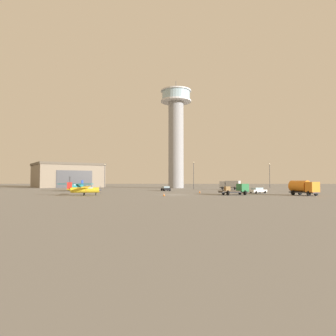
{
  "coord_description": "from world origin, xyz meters",
  "views": [
    {
      "loc": [
        0.2,
        -63.46,
        3.07
      ],
      "look_at": [
        -2.15,
        25.67,
        6.79
      ],
      "focal_mm": 31.71,
      "sensor_mm": 36.0,
      "label": 1
    }
  ],
  "objects_px": {
    "light_post_north": "(270,174)",
    "light_post_east": "(105,174)",
    "airplane_teal": "(76,186)",
    "light_post_west": "(194,173)",
    "truck_fuel_tanker_orange": "(303,187)",
    "truck_flatbed_green": "(237,189)",
    "traffic_cone_near_right": "(164,194)",
    "control_tower": "(176,129)",
    "car_black": "(166,188)",
    "car_white": "(258,190)",
    "traffic_cone_mid_apron": "(200,192)",
    "airplane_yellow": "(85,189)",
    "truck_box_silver": "(230,185)",
    "traffic_cone_near_left": "(99,191)"
  },
  "relations": [
    {
      "from": "light_post_east",
      "to": "airplane_teal",
      "type": "bearing_deg",
      "value": -92.33
    },
    {
      "from": "light_post_east",
      "to": "traffic_cone_mid_apron",
      "type": "xyz_separation_m",
      "value": [
        33.22,
        -41.33,
        -5.2
      ]
    },
    {
      "from": "airplane_teal",
      "to": "traffic_cone_near_right",
      "type": "distance_m",
      "value": 37.51
    },
    {
      "from": "airplane_teal",
      "to": "light_post_west",
      "type": "bearing_deg",
      "value": 138.94
    },
    {
      "from": "truck_flatbed_green",
      "to": "light_post_east",
      "type": "distance_m",
      "value": 64.89
    },
    {
      "from": "truck_fuel_tanker_orange",
      "to": "car_black",
      "type": "height_order",
      "value": "truck_fuel_tanker_orange"
    },
    {
      "from": "control_tower",
      "to": "airplane_teal",
      "type": "xyz_separation_m",
      "value": [
        -28.7,
        -34.23,
        -22.34
      ]
    },
    {
      "from": "traffic_cone_near_right",
      "to": "light_post_north",
      "type": "bearing_deg",
      "value": 55.92
    },
    {
      "from": "control_tower",
      "to": "traffic_cone_near_right",
      "type": "height_order",
      "value": "control_tower"
    },
    {
      "from": "truck_box_silver",
      "to": "car_black",
      "type": "xyz_separation_m",
      "value": [
        -20.95,
        -12.19,
        -0.93
      ]
    },
    {
      "from": "car_black",
      "to": "light_post_west",
      "type": "xyz_separation_m",
      "value": [
        9.6,
        24.65,
        5.14
      ]
    },
    {
      "from": "truck_fuel_tanker_orange",
      "to": "traffic_cone_near_right",
      "type": "bearing_deg",
      "value": -113.32
    },
    {
      "from": "truck_fuel_tanker_orange",
      "to": "light_post_west",
      "type": "distance_m",
      "value": 53.69
    },
    {
      "from": "light_post_east",
      "to": "car_white",
      "type": "bearing_deg",
      "value": -42.48
    },
    {
      "from": "airplane_yellow",
      "to": "truck_flatbed_green",
      "type": "xyz_separation_m",
      "value": [
        31.53,
        2.87,
        -0.08
      ]
    },
    {
      "from": "car_black",
      "to": "light_post_east",
      "type": "xyz_separation_m",
      "value": [
        -24.47,
        26.96,
        4.81
      ]
    },
    {
      "from": "control_tower",
      "to": "light_post_north",
      "type": "distance_m",
      "value": 40.35
    },
    {
      "from": "light_post_north",
      "to": "light_post_east",
      "type": "bearing_deg",
      "value": -179.61
    },
    {
      "from": "traffic_cone_near_left",
      "to": "traffic_cone_near_right",
      "type": "height_order",
      "value": "traffic_cone_near_right"
    },
    {
      "from": "light_post_east",
      "to": "traffic_cone_near_right",
      "type": "xyz_separation_m",
      "value": [
        25.12,
        -55.86,
        -5.21
      ]
    },
    {
      "from": "light_post_west",
      "to": "light_post_east",
      "type": "xyz_separation_m",
      "value": [
        -34.08,
        2.3,
        -0.33
      ]
    },
    {
      "from": "airplane_yellow",
      "to": "light_post_east",
      "type": "xyz_separation_m",
      "value": [
        -8.83,
        53.49,
        4.3
      ]
    },
    {
      "from": "truck_box_silver",
      "to": "truck_fuel_tanker_orange",
      "type": "height_order",
      "value": "truck_fuel_tanker_orange"
    },
    {
      "from": "truck_flatbed_green",
      "to": "traffic_cone_near_left",
      "type": "relative_size",
      "value": 9.77
    },
    {
      "from": "truck_flatbed_green",
      "to": "light_post_north",
      "type": "relative_size",
      "value": 0.67
    },
    {
      "from": "airplane_yellow",
      "to": "car_black",
      "type": "distance_m",
      "value": 30.81
    },
    {
      "from": "car_black",
      "to": "traffic_cone_near_right",
      "type": "xyz_separation_m",
      "value": [
        0.64,
        -28.9,
        -0.4
      ]
    },
    {
      "from": "control_tower",
      "to": "airplane_yellow",
      "type": "height_order",
      "value": "control_tower"
    },
    {
      "from": "truck_box_silver",
      "to": "car_white",
      "type": "xyz_separation_m",
      "value": [
        1.32,
        -28.04,
        -0.93
      ]
    },
    {
      "from": "light_post_east",
      "to": "light_post_west",
      "type": "bearing_deg",
      "value": -3.87
    },
    {
      "from": "traffic_cone_near_left",
      "to": "traffic_cone_mid_apron",
      "type": "distance_m",
      "value": 26.7
    },
    {
      "from": "car_white",
      "to": "traffic_cone_near_right",
      "type": "xyz_separation_m",
      "value": [
        -21.63,
        -13.05,
        -0.4
      ]
    },
    {
      "from": "light_post_west",
      "to": "traffic_cone_near_right",
      "type": "height_order",
      "value": "light_post_west"
    },
    {
      "from": "airplane_teal",
      "to": "light_post_west",
      "type": "xyz_separation_m",
      "value": [
        35.27,
        26.84,
        4.42
      ]
    },
    {
      "from": "airplane_yellow",
      "to": "light_post_west",
      "type": "distance_m",
      "value": 57.26
    },
    {
      "from": "airplane_yellow",
      "to": "light_post_west",
      "type": "relative_size",
      "value": 0.9
    },
    {
      "from": "truck_fuel_tanker_orange",
      "to": "light_post_east",
      "type": "bearing_deg",
      "value": -165.01
    },
    {
      "from": "light_post_west",
      "to": "light_post_north",
      "type": "bearing_deg",
      "value": 5.37
    },
    {
      "from": "truck_flatbed_green",
      "to": "light_post_north",
      "type": "distance_m",
      "value": 56.11
    },
    {
      "from": "control_tower",
      "to": "car_black",
      "type": "bearing_deg",
      "value": -95.41
    },
    {
      "from": "light_post_west",
      "to": "truck_fuel_tanker_orange",
      "type": "bearing_deg",
      "value": -68.81
    },
    {
      "from": "car_white",
      "to": "traffic_cone_near_right",
      "type": "bearing_deg",
      "value": -177.16
    },
    {
      "from": "truck_fuel_tanker_orange",
      "to": "truck_flatbed_green",
      "type": "bearing_deg",
      "value": -127.6
    },
    {
      "from": "truck_flatbed_green",
      "to": "truck_box_silver",
      "type": "bearing_deg",
      "value": 67.23
    },
    {
      "from": "light_post_west",
      "to": "traffic_cone_mid_apron",
      "type": "height_order",
      "value": "light_post_west"
    },
    {
      "from": "airplane_yellow",
      "to": "traffic_cone_near_right",
      "type": "bearing_deg",
      "value": -21.68
    },
    {
      "from": "truck_fuel_tanker_orange",
      "to": "traffic_cone_near_left",
      "type": "xyz_separation_m",
      "value": [
        -46.26,
        16.69,
        -1.38
      ]
    },
    {
      "from": "airplane_yellow",
      "to": "traffic_cone_mid_apron",
      "type": "height_order",
      "value": "airplane_yellow"
    },
    {
      "from": "car_white",
      "to": "traffic_cone_mid_apron",
      "type": "xyz_separation_m",
      "value": [
        -13.52,
        1.48,
        -0.39
      ]
    },
    {
      "from": "airplane_teal",
      "to": "traffic_cone_near_left",
      "type": "relative_size",
      "value": 16.4
    }
  ]
}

